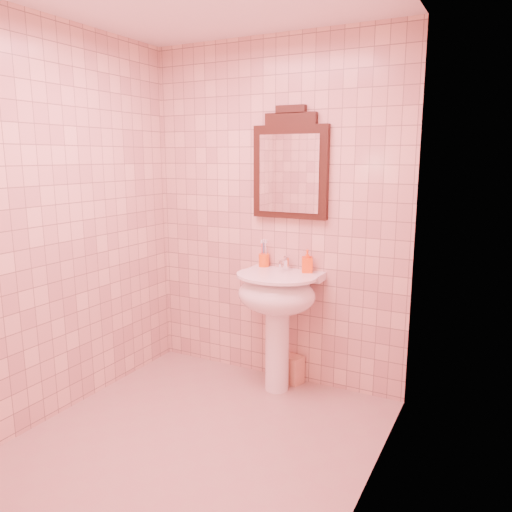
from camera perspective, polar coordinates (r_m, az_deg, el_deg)
The scene contains 8 objects.
floor at distance 3.16m, azimuth -7.17°, elevation -20.61°, with size 2.20×2.20×0.00m, color tan.
back_wall at distance 3.67m, azimuth 2.15°, elevation 4.74°, with size 2.00×0.02×2.50m, color beige.
pedestal_sink at distance 3.53m, azimuth 2.41°, elevation -5.30°, with size 0.58×0.58×0.86m.
faucet at distance 3.58m, azimuth 3.37°, elevation -0.78°, with size 0.04×0.16×0.11m.
mirror at distance 3.56m, azimuth 3.93°, elevation 10.10°, with size 0.56×0.06×0.78m.
toothbrush_cup at distance 3.71m, azimuth 0.91°, elevation -0.47°, with size 0.08×0.08×0.18m.
soap_dispenser at distance 3.53m, azimuth 5.87°, elevation -0.60°, with size 0.07×0.08×0.16m, color #EE5114.
towel at distance 3.85m, azimuth 4.03°, elevation -12.72°, with size 0.17×0.11×0.21m, color #E3AC86.
Camera 1 is at (1.55, -2.19, 1.67)m, focal length 35.00 mm.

